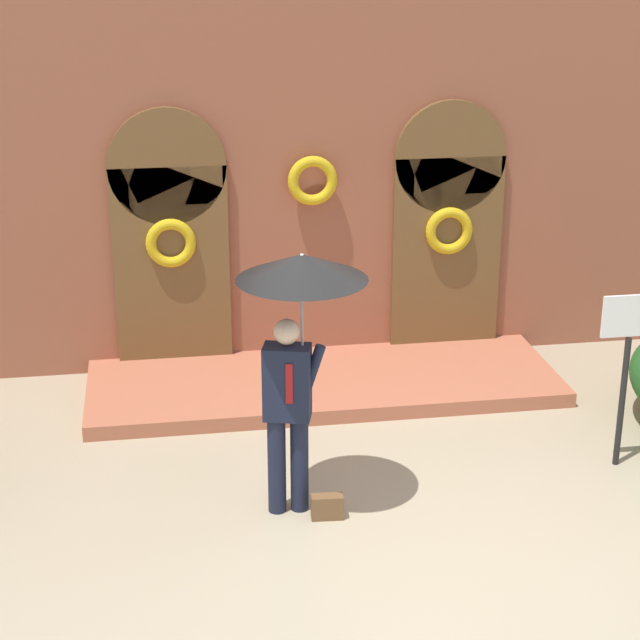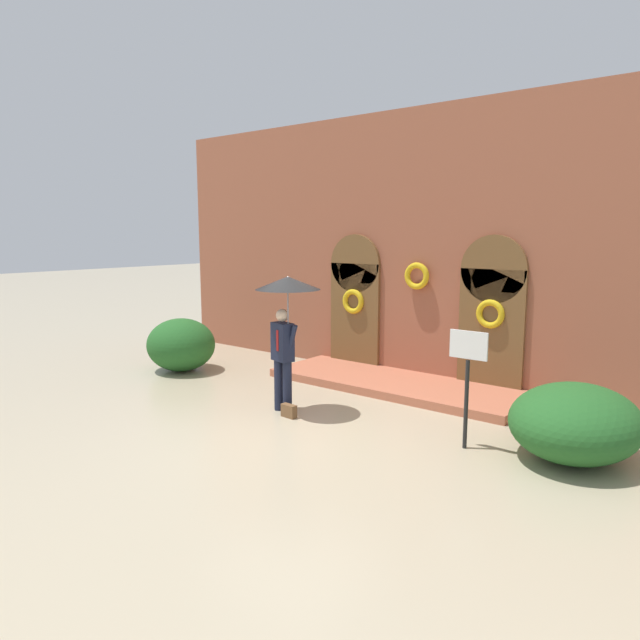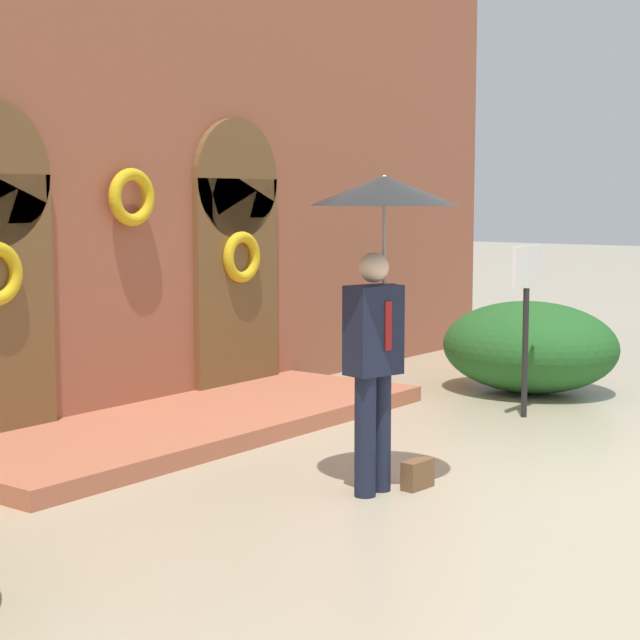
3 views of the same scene
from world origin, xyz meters
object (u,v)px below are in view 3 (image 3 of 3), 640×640
Objects in this scene: person_with_umbrella at (382,237)px; handbag at (418,474)px; sign_post at (526,302)px; shrub_right at (530,347)px.

person_with_umbrella is 1.83m from handbag.
sign_post is 0.85× the size of shrub_right.
handbag is 4.41m from shrub_right.
person_with_umbrella is 8.44× the size of handbag.
person_with_umbrella reaches higher than handbag.
person_with_umbrella is at bearing -173.67° from sign_post.
handbag is at bearing -43.00° from person_with_umbrella.
sign_post is 1.59m from shrub_right.
handbag is at bearing -169.37° from sign_post.
shrub_right reaches higher than handbag.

